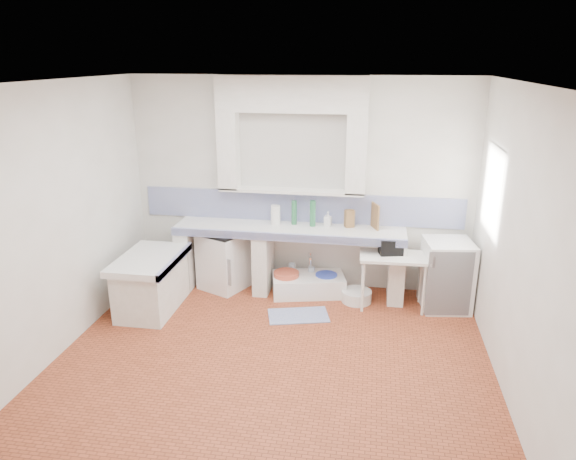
% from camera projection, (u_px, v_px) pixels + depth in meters
% --- Properties ---
extents(floor, '(4.50, 4.50, 0.00)m').
position_uv_depth(floor, '(272.00, 359.00, 5.50)').
color(floor, '#9C4326').
rests_on(floor, ground).
extents(ceiling, '(4.50, 4.50, 0.00)m').
position_uv_depth(ceiling, '(270.00, 82.00, 4.61)').
color(ceiling, white).
rests_on(ceiling, ground).
extents(wall_back, '(4.50, 0.00, 4.50)m').
position_uv_depth(wall_back, '(300.00, 185.00, 6.93)').
color(wall_back, white).
rests_on(wall_back, ground).
extents(wall_front, '(4.50, 0.00, 4.50)m').
position_uv_depth(wall_front, '(208.00, 337.00, 3.18)').
color(wall_front, white).
rests_on(wall_front, ground).
extents(wall_left, '(0.00, 4.50, 4.50)m').
position_uv_depth(wall_left, '(57.00, 221.00, 5.40)').
color(wall_left, white).
rests_on(wall_left, ground).
extents(wall_right, '(0.00, 4.50, 4.50)m').
position_uv_depth(wall_right, '(517.00, 246.00, 4.71)').
color(wall_right, white).
rests_on(wall_right, ground).
extents(alcove_mass, '(1.90, 0.25, 0.45)m').
position_uv_depth(alcove_mass, '(292.00, 94.00, 6.46)').
color(alcove_mass, white).
rests_on(alcove_mass, ground).
extents(window_frame, '(0.35, 0.86, 1.06)m').
position_uv_depth(window_frame, '(509.00, 192.00, 5.74)').
color(window_frame, '#361D11').
rests_on(window_frame, ground).
extents(lace_valance, '(0.01, 0.84, 0.24)m').
position_uv_depth(lace_valance, '(500.00, 158.00, 5.64)').
color(lace_valance, white).
rests_on(lace_valance, ground).
extents(counter_slab, '(3.00, 0.60, 0.08)m').
position_uv_depth(counter_slab, '(289.00, 230.00, 6.83)').
color(counter_slab, white).
rests_on(counter_slab, ground).
extents(counter_lip, '(3.00, 0.04, 0.10)m').
position_uv_depth(counter_lip, '(286.00, 237.00, 6.57)').
color(counter_lip, navy).
rests_on(counter_lip, ground).
extents(counter_pier_left, '(0.20, 0.55, 0.82)m').
position_uv_depth(counter_pier_left, '(188.00, 256.00, 7.19)').
color(counter_pier_left, white).
rests_on(counter_pier_left, ground).
extents(counter_pier_mid, '(0.20, 0.55, 0.82)m').
position_uv_depth(counter_pier_mid, '(263.00, 261.00, 7.03)').
color(counter_pier_mid, white).
rests_on(counter_pier_mid, ground).
extents(counter_pier_right, '(0.20, 0.55, 0.82)m').
position_uv_depth(counter_pier_right, '(396.00, 269.00, 6.76)').
color(counter_pier_right, white).
rests_on(counter_pier_right, ground).
extents(peninsula_top, '(0.70, 1.10, 0.08)m').
position_uv_depth(peninsula_top, '(149.00, 260.00, 6.39)').
color(peninsula_top, white).
rests_on(peninsula_top, ground).
extents(peninsula_base, '(0.60, 1.00, 0.62)m').
position_uv_depth(peninsula_base, '(152.00, 286.00, 6.50)').
color(peninsula_base, white).
rests_on(peninsula_base, ground).
extents(peninsula_lip, '(0.04, 1.10, 0.10)m').
position_uv_depth(peninsula_lip, '(175.00, 261.00, 6.34)').
color(peninsula_lip, navy).
rests_on(peninsula_lip, ground).
extents(backsplash, '(4.27, 0.03, 0.40)m').
position_uv_depth(backsplash, '(300.00, 207.00, 7.01)').
color(backsplash, navy).
rests_on(backsplash, ground).
extents(stove, '(0.72, 0.71, 0.77)m').
position_uv_depth(stove, '(224.00, 261.00, 7.10)').
color(stove, white).
rests_on(stove, ground).
extents(sink, '(1.03, 0.71, 0.23)m').
position_uv_depth(sink, '(308.00, 285.00, 6.99)').
color(sink, white).
rests_on(sink, ground).
extents(side_table, '(0.85, 0.49, 0.04)m').
position_uv_depth(side_table, '(392.00, 281.00, 6.54)').
color(side_table, white).
rests_on(side_table, ground).
extents(fridge, '(0.64, 0.64, 0.87)m').
position_uv_depth(fridge, '(446.00, 275.00, 6.51)').
color(fridge, white).
rests_on(fridge, ground).
extents(bucket_red, '(0.40, 0.40, 0.31)m').
position_uv_depth(bucket_red, '(286.00, 283.00, 6.96)').
color(bucket_red, '#C44E33').
rests_on(bucket_red, ground).
extents(bucket_orange, '(0.34, 0.34, 0.25)m').
position_uv_depth(bucket_orange, '(315.00, 285.00, 6.97)').
color(bucket_orange, orange).
rests_on(bucket_orange, ground).
extents(bucket_blue, '(0.38, 0.38, 0.27)m').
position_uv_depth(bucket_blue, '(326.00, 284.00, 6.99)').
color(bucket_blue, blue).
rests_on(bucket_blue, ground).
extents(basin_white, '(0.49, 0.49, 0.15)m').
position_uv_depth(basin_white, '(357.00, 296.00, 6.77)').
color(basin_white, white).
rests_on(basin_white, ground).
extents(water_bottle_a, '(0.10, 0.10, 0.34)m').
position_uv_depth(water_bottle_a, '(292.00, 275.00, 7.19)').
color(water_bottle_a, silver).
rests_on(water_bottle_a, ground).
extents(water_bottle_b, '(0.10, 0.10, 0.32)m').
position_uv_depth(water_bottle_b, '(311.00, 278.00, 7.11)').
color(water_bottle_b, silver).
rests_on(water_bottle_b, ground).
extents(black_bag, '(0.34, 0.24, 0.20)m').
position_uv_depth(black_bag, '(392.00, 247.00, 6.45)').
color(black_bag, black).
rests_on(black_bag, side_table).
extents(green_bottle_a, '(0.07, 0.07, 0.32)m').
position_uv_depth(green_bottle_a, '(294.00, 213.00, 6.90)').
color(green_bottle_a, '#297043').
rests_on(green_bottle_a, counter_slab).
extents(green_bottle_b, '(0.09, 0.09, 0.34)m').
position_uv_depth(green_bottle_b, '(313.00, 214.00, 6.82)').
color(green_bottle_b, '#297043').
rests_on(green_bottle_b, counter_slab).
extents(knife_block, '(0.14, 0.13, 0.23)m').
position_uv_depth(knife_block, '(349.00, 219.00, 6.81)').
color(knife_block, olive).
rests_on(knife_block, counter_slab).
extents(cutting_board, '(0.11, 0.23, 0.33)m').
position_uv_depth(cutting_board, '(375.00, 216.00, 6.74)').
color(cutting_board, olive).
rests_on(cutting_board, counter_slab).
extents(paper_towel, '(0.13, 0.13, 0.25)m').
position_uv_depth(paper_towel, '(276.00, 215.00, 6.93)').
color(paper_towel, white).
rests_on(paper_towel, counter_slab).
extents(soap_bottle, '(0.10, 0.10, 0.19)m').
position_uv_depth(soap_bottle, '(328.00, 219.00, 6.85)').
color(soap_bottle, white).
rests_on(soap_bottle, counter_slab).
extents(rug, '(0.81, 0.59, 0.01)m').
position_uv_depth(rug, '(298.00, 315.00, 6.41)').
color(rug, navy).
rests_on(rug, ground).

